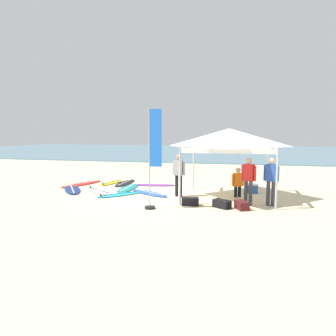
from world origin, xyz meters
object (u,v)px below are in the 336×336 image
surfboard_blue (149,193)px  surfboard_white (99,191)px  gear_bag_by_pole (190,202)px  person_grey (179,172)px  surfboard_teal (128,188)px  surfboard_purple (154,185)px  surfboard_red (82,184)px  surfboard_black (125,183)px  banner_flag (153,163)px  surfboard_navy (72,189)px  gear_bag_near_tent (222,204)px  surfboard_cyan (119,195)px  surfboard_yellow (111,183)px  cooler_box (252,188)px  person_orange (238,181)px  gear_bag_on_sand (242,205)px  canopy_tent (229,138)px  person_blue (271,178)px  person_red (249,178)px

surfboard_blue → surfboard_white: bearing=-177.7°
gear_bag_by_pole → person_grey: bearing=116.3°
surfboard_teal → surfboard_purple: same height
surfboard_teal → surfboard_red: 2.73m
surfboard_black → surfboard_white: (-0.33, -2.33, 0.00)m
surfboard_purple → banner_flag: size_ratio=0.63×
surfboard_navy → gear_bag_near_tent: (6.76, -1.74, 0.10)m
surfboard_blue → person_grey: size_ratio=1.28×
surfboard_blue → person_grey: 1.67m
surfboard_teal → surfboard_cyan: same height
surfboard_yellow → cooler_box: cooler_box is taller
surfboard_black → banner_flag: size_ratio=0.69×
surfboard_white → person_orange: person_orange is taller
surfboard_cyan → cooler_box: 5.69m
person_orange → banner_flag: size_ratio=0.35×
surfboard_cyan → cooler_box: size_ratio=3.63×
surfboard_white → gear_bag_on_sand: size_ratio=3.10×
canopy_tent → gear_bag_on_sand: canopy_tent is taller
person_grey → banner_flag: bearing=-101.5°
surfboard_teal → person_grey: person_grey is taller
gear_bag_near_tent → gear_bag_on_sand: 0.66m
surfboard_teal → gear_bag_on_sand: 5.79m
person_blue → gear_bag_on_sand: bearing=-142.9°
surfboard_teal → surfboard_blue: size_ratio=1.13×
surfboard_purple → cooler_box: bearing=-10.4°
surfboard_yellow → person_orange: (6.34, -1.92, 0.62)m
surfboard_white → cooler_box: size_ratio=3.72×
surfboard_white → gear_bag_near_tent: size_ratio=3.10×
canopy_tent → surfboard_purple: 4.80m
surfboard_blue → person_grey: (1.34, -0.28, 0.95)m
surfboard_navy → surfboard_black: (1.65, 2.30, 0.00)m
canopy_tent → cooler_box: canopy_tent is taller
surfboard_navy → surfboard_cyan: (2.49, -0.58, 0.00)m
surfboard_black → surfboard_purple: bearing=-7.7°
surfboard_red → gear_bag_on_sand: size_ratio=4.37×
canopy_tent → surfboard_purple: canopy_tent is taller
canopy_tent → person_red: 1.95m
surfboard_teal → surfboard_red: size_ratio=0.94×
person_red → person_grey: 2.85m
surfboard_cyan → person_grey: 2.66m
gear_bag_near_tent → cooler_box: 3.17m
banner_flag → surfboard_blue: bearing=109.8°
surfboard_teal → surfboard_purple: (0.94, 1.15, 0.00)m
surfboard_purple → cooler_box: size_ratio=4.25×
surfboard_blue → gear_bag_on_sand: bearing=-25.7°
person_blue → person_red: 0.78m
person_blue → person_red: (-0.77, -0.10, 0.00)m
surfboard_blue → surfboard_yellow: bearing=141.8°
surfboard_teal → cooler_box: cooler_box is taller
person_red → banner_flag: bearing=-157.7°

